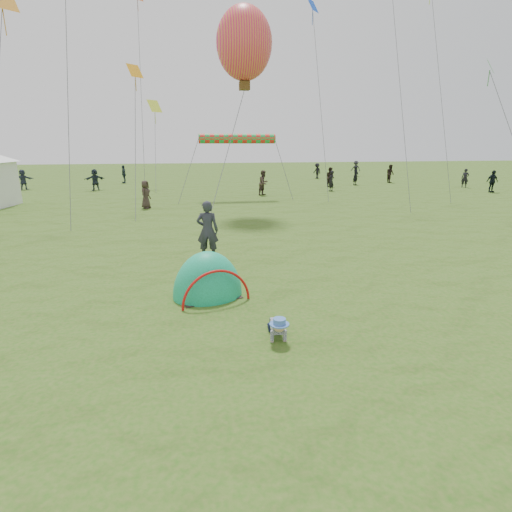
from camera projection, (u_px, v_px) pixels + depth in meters
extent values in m
plane|color=#265A12|center=(274.00, 326.00, 8.46)|extent=(140.00, 140.00, 0.00)
ellipsoid|color=#14854D|center=(208.00, 295.00, 10.16)|extent=(2.11, 1.89, 2.30)
imported|color=#2A2B34|center=(208.00, 230.00, 13.05)|extent=(0.78, 0.58, 1.95)
imported|color=black|center=(331.00, 181.00, 31.75)|extent=(0.69, 0.66, 1.60)
imported|color=#43342E|center=(264.00, 183.00, 29.18)|extent=(1.10, 1.09, 1.80)
imported|color=black|center=(317.00, 171.00, 42.79)|extent=(0.97, 1.19, 1.60)
imported|color=#372B25|center=(146.00, 194.00, 23.34)|extent=(0.77, 0.93, 1.62)
imported|color=#232C39|center=(95.00, 180.00, 32.11)|extent=(1.64, 1.14, 1.71)
imported|color=black|center=(465.00, 178.00, 34.28)|extent=(0.68, 0.68, 1.59)
imported|color=black|center=(330.00, 177.00, 34.66)|extent=(0.79, 0.93, 1.69)
imported|color=black|center=(492.00, 181.00, 30.86)|extent=(1.01, 0.47, 1.69)
imported|color=#242328|center=(356.00, 168.00, 45.78)|extent=(1.25, 1.24, 1.73)
imported|color=#2E364B|center=(23.00, 180.00, 32.58)|extent=(1.55, 0.59, 1.64)
imported|color=black|center=(356.00, 176.00, 36.20)|extent=(0.73, 0.71, 1.70)
imported|color=black|center=(390.00, 174.00, 38.43)|extent=(0.68, 0.85, 1.71)
imported|color=#26343D|center=(124.00, 174.00, 38.05)|extent=(0.70, 1.06, 1.67)
cylinder|color=red|center=(237.00, 139.00, 26.62)|extent=(5.12, 0.64, 0.64)
plane|color=#CFDD2F|center=(155.00, 106.00, 33.69)|extent=(1.24, 1.24, 1.01)
plane|color=green|center=(490.00, 66.00, 20.40)|extent=(0.82, 0.82, 0.67)
plane|color=blue|center=(313.00, 5.00, 27.32)|extent=(1.02, 1.02, 0.83)
plane|color=orange|center=(135.00, 71.00, 22.32)|extent=(0.89, 0.89, 0.73)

